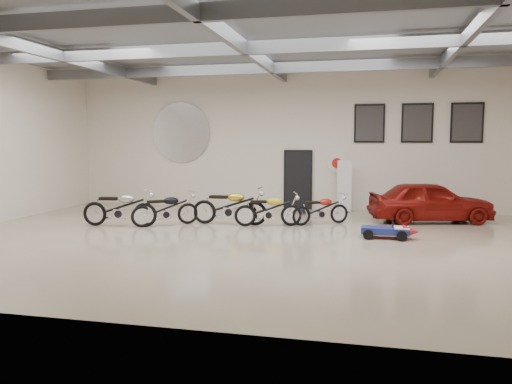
% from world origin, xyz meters
% --- Properties ---
extents(floor, '(16.00, 12.00, 0.01)m').
position_xyz_m(floor, '(0.00, 0.00, 0.00)').
color(floor, '#B6AD8B').
rests_on(floor, ground).
extents(ceiling, '(16.00, 12.00, 0.01)m').
position_xyz_m(ceiling, '(0.00, 0.00, 5.00)').
color(ceiling, slate).
rests_on(ceiling, back_wall).
extents(back_wall, '(16.00, 0.02, 5.00)m').
position_xyz_m(back_wall, '(0.00, 6.00, 2.50)').
color(back_wall, silver).
rests_on(back_wall, floor).
extents(ceiling_beams, '(15.80, 11.80, 0.32)m').
position_xyz_m(ceiling_beams, '(0.00, 0.00, 4.75)').
color(ceiling_beams, slate).
rests_on(ceiling_beams, ceiling).
extents(door, '(0.92, 0.08, 2.10)m').
position_xyz_m(door, '(0.50, 5.95, 1.05)').
color(door, black).
rests_on(door, back_wall).
extents(logo_plaque, '(2.30, 0.06, 1.16)m').
position_xyz_m(logo_plaque, '(-4.00, 5.95, 2.80)').
color(logo_plaque, silver).
rests_on(logo_plaque, back_wall).
extents(poster_left, '(1.05, 0.08, 1.35)m').
position_xyz_m(poster_left, '(3.00, 5.96, 3.10)').
color(poster_left, black).
rests_on(poster_left, back_wall).
extents(poster_mid, '(1.05, 0.08, 1.35)m').
position_xyz_m(poster_mid, '(4.60, 5.96, 3.10)').
color(poster_mid, black).
rests_on(poster_mid, back_wall).
extents(poster_right, '(1.05, 0.08, 1.35)m').
position_xyz_m(poster_right, '(6.20, 5.96, 3.10)').
color(poster_right, black).
rests_on(poster_right, back_wall).
extents(oil_sign, '(0.72, 0.10, 0.72)m').
position_xyz_m(oil_sign, '(1.90, 5.95, 1.70)').
color(oil_sign, white).
rests_on(oil_sign, back_wall).
extents(banner_stand, '(0.52, 0.25, 1.84)m').
position_xyz_m(banner_stand, '(2.20, 5.50, 0.92)').
color(banner_stand, white).
rests_on(banner_stand, floor).
extents(motorcycle_silver, '(2.25, 0.88, 1.14)m').
position_xyz_m(motorcycle_silver, '(-4.07, 1.11, 0.57)').
color(motorcycle_silver, silver).
rests_on(motorcycle_silver, floor).
extents(motorcycle_black, '(1.94, 1.67, 1.02)m').
position_xyz_m(motorcycle_black, '(-2.82, 1.53, 0.51)').
color(motorcycle_black, silver).
rests_on(motorcycle_black, floor).
extents(motorcycle_gold, '(2.24, 0.75, 1.15)m').
position_xyz_m(motorcycle_gold, '(-1.02, 2.12, 0.58)').
color(motorcycle_gold, silver).
rests_on(motorcycle_gold, floor).
extents(motorcycle_yellow, '(2.04, 1.13, 1.01)m').
position_xyz_m(motorcycle_yellow, '(0.16, 2.12, 0.51)').
color(motorcycle_yellow, silver).
rests_on(motorcycle_yellow, floor).
extents(motorcycle_red, '(1.82, 1.43, 0.94)m').
position_xyz_m(motorcycle_red, '(1.63, 2.76, 0.47)').
color(motorcycle_red, silver).
rests_on(motorcycle_red, floor).
extents(go_kart, '(1.48, 0.70, 0.53)m').
position_xyz_m(go_kart, '(3.58, 0.99, 0.27)').
color(go_kart, navy).
rests_on(go_kart, floor).
extents(vintage_car, '(2.32, 3.96, 1.27)m').
position_xyz_m(vintage_car, '(4.89, 4.00, 0.63)').
color(vintage_car, maroon).
rests_on(vintage_car, floor).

